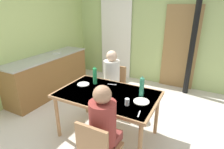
% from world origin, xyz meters
% --- Properties ---
extents(ground_plane, '(6.29, 6.29, 0.00)m').
position_xyz_m(ground_plane, '(0.00, 0.00, 0.00)').
color(ground_plane, beige).
extents(wall_back, '(4.24, 0.10, 2.66)m').
position_xyz_m(wall_back, '(0.00, 2.42, 1.33)').
color(wall_back, '#A8BF76').
rests_on(wall_back, ground_plane).
extents(wall_left, '(0.10, 3.63, 2.66)m').
position_xyz_m(wall_left, '(-2.02, 0.61, 1.33)').
color(wall_left, '#AEC472').
rests_on(wall_left, ground_plane).
extents(door_wooden, '(0.80, 0.05, 2.00)m').
position_xyz_m(door_wooden, '(0.91, 2.34, 1.00)').
color(door_wooden, olive).
rests_on(door_wooden, ground_plane).
extents(stove_pipe_column, '(0.12, 0.12, 2.66)m').
position_xyz_m(stove_pipe_column, '(1.20, 2.07, 1.33)').
color(stove_pipe_column, black).
rests_on(stove_pipe_column, ground_plane).
extents(curtain_panel, '(0.90, 0.03, 2.23)m').
position_xyz_m(curtain_panel, '(-0.81, 2.32, 1.12)').
color(curtain_panel, white).
rests_on(curtain_panel, ground_plane).
extents(kitchen_counter, '(0.61, 2.11, 0.91)m').
position_xyz_m(kitchen_counter, '(-1.69, 0.58, 0.45)').
color(kitchen_counter, brown).
rests_on(kitchen_counter, ground_plane).
extents(dining_table, '(1.49, 0.93, 0.75)m').
position_xyz_m(dining_table, '(0.28, -0.13, 0.68)').
color(dining_table, '#A1744B').
rests_on(dining_table, ground_plane).
extents(chair_far_diner, '(0.40, 0.40, 0.87)m').
position_xyz_m(chair_far_diner, '(-0.01, 0.68, 0.50)').
color(chair_far_diner, '#A1744B').
rests_on(chair_far_diner, ground_plane).
extents(person_near_diner, '(0.30, 0.37, 0.77)m').
position_xyz_m(person_near_diner, '(0.60, -0.81, 0.78)').
color(person_near_diner, brown).
rests_on(person_near_diner, ground_plane).
extents(person_far_diner, '(0.30, 0.37, 0.77)m').
position_xyz_m(person_far_diner, '(-0.01, 0.55, 0.78)').
color(person_far_diner, silver).
rests_on(person_far_diner, ground_plane).
extents(water_bottle_green_near, '(0.07, 0.07, 0.31)m').
position_xyz_m(water_bottle_green_near, '(0.75, 0.02, 0.90)').
color(water_bottle_green_near, '#358E6A').
rests_on(water_bottle_green_near, dining_table).
extents(water_bottle_green_far, '(0.07, 0.07, 0.30)m').
position_xyz_m(water_bottle_green_far, '(-0.08, 0.09, 0.89)').
color(water_bottle_green_far, '#2AA259').
rests_on(water_bottle_green_far, dining_table).
extents(dinner_plate_near_left, '(0.22, 0.22, 0.01)m').
position_xyz_m(dinner_plate_near_left, '(0.81, -0.14, 0.75)').
color(dinner_plate_near_left, white).
rests_on(dinner_plate_near_left, dining_table).
extents(dinner_plate_near_right, '(0.19, 0.19, 0.01)m').
position_xyz_m(dinner_plate_near_right, '(0.24, -0.25, 0.75)').
color(dinner_plate_near_right, white).
rests_on(dinner_plate_near_right, dining_table).
extents(dinner_plate_far_center, '(0.20, 0.20, 0.01)m').
position_xyz_m(dinner_plate_far_center, '(-0.23, -0.04, 0.75)').
color(dinner_plate_far_center, white).
rests_on(dinner_plate_far_center, dining_table).
extents(drinking_glass_by_near_diner, '(0.06, 0.06, 0.09)m').
position_xyz_m(drinking_glass_by_near_diner, '(0.67, -0.31, 0.79)').
color(drinking_glass_by_near_diner, silver).
rests_on(drinking_glass_by_near_diner, dining_table).
extents(cutlery_knife_near, '(0.09, 0.14, 0.00)m').
position_xyz_m(cutlery_knife_near, '(0.42, -0.40, 0.75)').
color(cutlery_knife_near, silver).
rests_on(cutlery_knife_near, dining_table).
extents(cutlery_fork_near, '(0.15, 0.05, 0.00)m').
position_xyz_m(cutlery_fork_near, '(0.19, 0.18, 0.75)').
color(cutlery_fork_near, silver).
rests_on(cutlery_fork_near, dining_table).
extents(cutlery_knife_far, '(0.04, 0.15, 0.00)m').
position_xyz_m(cutlery_knife_far, '(0.89, -0.44, 0.75)').
color(cutlery_knife_far, silver).
rests_on(cutlery_knife_far, dining_table).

